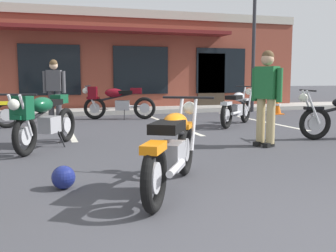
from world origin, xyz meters
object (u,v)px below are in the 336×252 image
object	(u,v)px
motorcycle_cream_vintage	(237,107)
helmet_on_pavement	(63,177)
person_near_building	(54,87)
motorcycle_blue_standard	(44,118)
motorcycle_foreground_classic	(173,148)
traffic_cone	(277,106)
person_by_back_row	(266,92)
motorcycle_green_cafe_racer	(116,101)
parking_lot_lamp_post	(256,24)

from	to	relation	value
motorcycle_cream_vintage	helmet_on_pavement	size ratio (longest dim) A/B	6.42
person_near_building	motorcycle_blue_standard	bearing A→B (deg)	-94.25
motorcycle_foreground_classic	helmet_on_pavement	size ratio (longest dim) A/B	7.21
motorcycle_blue_standard	helmet_on_pavement	world-z (taller)	motorcycle_blue_standard
traffic_cone	helmet_on_pavement	bearing A→B (deg)	-135.76
motorcycle_cream_vintage	helmet_on_pavement	bearing A→B (deg)	-134.05
person_by_back_row	person_near_building	bearing A→B (deg)	124.42
motorcycle_foreground_classic	motorcycle_cream_vintage	distance (m)	6.03
motorcycle_green_cafe_racer	person_by_back_row	world-z (taller)	person_by_back_row
helmet_on_pavement	motorcycle_blue_standard	bearing A→B (deg)	93.95
person_by_back_row	traffic_cone	size ratio (longest dim) A/B	3.16
motorcycle_foreground_classic	parking_lot_lamp_post	xyz separation A→B (m)	(5.71, 8.35, 2.53)
motorcycle_blue_standard	person_near_building	xyz separation A→B (m)	(0.31, 4.15, 0.42)
motorcycle_blue_standard	motorcycle_green_cafe_racer	world-z (taller)	same
motorcycle_foreground_classic	traffic_cone	size ratio (longest dim) A/B	3.54
motorcycle_blue_standard	motorcycle_cream_vintage	world-z (taller)	same
motorcycle_foreground_classic	traffic_cone	xyz separation A→B (m)	(6.01, 7.35, -0.20)
person_by_back_row	helmet_on_pavement	xyz separation A→B (m)	(-3.55, -1.73, -0.82)
motorcycle_foreground_classic	person_near_building	xyz separation A→B (m)	(-1.00, 7.12, 0.49)
motorcycle_cream_vintage	person_near_building	distance (m)	4.85
motorcycle_blue_standard	person_near_building	size ratio (longest dim) A/B	1.14
person_by_back_row	traffic_cone	xyz separation A→B (m)	(3.59, 5.22, -0.69)
motorcycle_blue_standard	traffic_cone	distance (m)	8.53
motorcycle_green_cafe_racer	motorcycle_blue_standard	bearing A→B (deg)	-114.21
motorcycle_green_cafe_racer	parking_lot_lamp_post	world-z (taller)	parking_lot_lamp_post
motorcycle_blue_standard	motorcycle_cream_vintage	size ratio (longest dim) A/B	1.15
motorcycle_blue_standard	motorcycle_cream_vintage	distance (m)	5.08
helmet_on_pavement	traffic_cone	distance (m)	9.96
traffic_cone	parking_lot_lamp_post	xyz separation A→B (m)	(-0.30, 1.00, 2.74)
motorcycle_cream_vintage	parking_lot_lamp_post	size ratio (longest dim) A/B	0.37
motorcycle_foreground_classic	traffic_cone	bearing A→B (deg)	50.74
parking_lot_lamp_post	person_near_building	bearing A→B (deg)	-169.58
person_by_back_row	parking_lot_lamp_post	world-z (taller)	parking_lot_lamp_post
motorcycle_green_cafe_racer	traffic_cone	size ratio (longest dim) A/B	3.88
person_by_back_row	parking_lot_lamp_post	size ratio (longest dim) A/B	0.37
traffic_cone	motorcycle_foreground_classic	bearing A→B (deg)	-129.26
motorcycle_blue_standard	motorcycle_green_cafe_racer	distance (m)	4.89
motorcycle_blue_standard	parking_lot_lamp_post	distance (m)	9.18
motorcycle_green_cafe_racer	person_near_building	bearing A→B (deg)	-169.55
motorcycle_green_cafe_racer	person_near_building	distance (m)	1.78
motorcycle_foreground_classic	helmet_on_pavement	distance (m)	1.24
motorcycle_cream_vintage	motorcycle_blue_standard	bearing A→B (deg)	-156.20
helmet_on_pavement	motorcycle_green_cafe_racer	bearing A→B (deg)	75.43
motorcycle_blue_standard	parking_lot_lamp_post	world-z (taller)	parking_lot_lamp_post
motorcycle_green_cafe_racer	traffic_cone	xyz separation A→B (m)	(5.31, -0.08, -0.27)
parking_lot_lamp_post	motorcycle_blue_standard	bearing A→B (deg)	-142.52
person_near_building	motorcycle_foreground_classic	bearing A→B (deg)	-82.01
motorcycle_blue_standard	helmet_on_pavement	xyz separation A→B (m)	(0.18, -2.57, -0.40)
person_near_building	parking_lot_lamp_post	world-z (taller)	parking_lot_lamp_post
motorcycle_green_cafe_racer	motorcycle_cream_vintage	size ratio (longest dim) A/B	1.23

